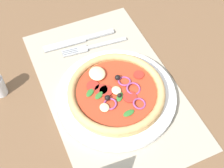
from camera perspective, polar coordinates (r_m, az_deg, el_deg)
name	(u,v)px	position (r cm, az deg, el deg)	size (l,w,h in cm)	color
ground_plane	(110,90)	(82.19, -0.30, -1.12)	(190.00, 140.00, 2.40)	brown
placemat	(110,87)	(81.05, -0.31, -0.55)	(51.02, 31.04, 0.40)	#A39984
plate	(116,96)	(78.37, 0.64, -2.14)	(28.54, 28.54, 1.43)	white
pizza	(116,92)	(76.92, 0.61, -1.35)	(23.09, 23.09, 2.64)	tan
fork	(91,47)	(89.23, -3.68, 6.41)	(3.12, 18.06, 0.44)	#B2B5BA
knife	(79,40)	(91.22, -5.83, 7.56)	(2.78, 20.06, 0.62)	#B2B5BA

